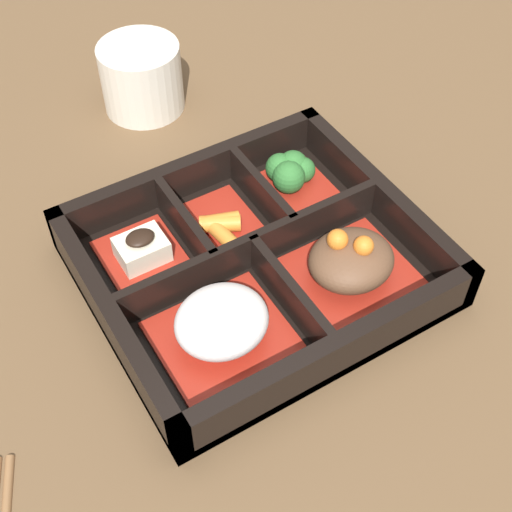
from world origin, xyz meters
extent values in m
plane|color=brown|center=(0.00, 0.00, 0.00)|extent=(3.00, 3.00, 0.00)
cube|color=black|center=(0.00, 0.00, 0.01)|extent=(0.28, 0.25, 0.01)
cube|color=black|center=(0.00, -0.12, 0.02)|extent=(0.28, 0.01, 0.05)
cube|color=black|center=(0.00, 0.12, 0.02)|extent=(0.28, 0.01, 0.05)
cube|color=black|center=(-0.13, 0.00, 0.02)|extent=(0.01, 0.25, 0.05)
cube|color=black|center=(0.13, 0.00, 0.02)|extent=(0.01, 0.25, 0.05)
cube|color=black|center=(0.00, -0.01, 0.02)|extent=(0.25, 0.01, 0.05)
cube|color=black|center=(-0.04, -0.06, 0.02)|extent=(0.01, 0.10, 0.05)
cube|color=black|center=(0.04, -0.06, 0.02)|extent=(0.01, 0.10, 0.05)
cube|color=black|center=(0.00, 0.05, 0.02)|extent=(0.01, 0.12, 0.05)
cube|color=maroon|center=(-0.06, 0.05, 0.01)|extent=(0.10, 0.09, 0.01)
ellipsoid|color=brown|center=(-0.06, 0.05, 0.03)|extent=(0.07, 0.07, 0.04)
sphere|color=orange|center=(-0.07, 0.06, 0.05)|extent=(0.02, 0.02, 0.02)
sphere|color=orange|center=(-0.05, 0.04, 0.05)|extent=(0.02, 0.02, 0.02)
cube|color=maroon|center=(0.06, 0.05, 0.01)|extent=(0.10, 0.09, 0.01)
ellipsoid|color=silver|center=(0.06, 0.05, 0.04)|extent=(0.08, 0.07, 0.04)
cube|color=maroon|center=(-0.08, -0.06, 0.01)|extent=(0.06, 0.08, 0.01)
sphere|color=#2D6B2D|center=(-0.08, -0.08, 0.03)|extent=(0.02, 0.02, 0.02)
sphere|color=#2D6B2D|center=(-0.08, -0.08, 0.03)|extent=(0.03, 0.03, 0.03)
sphere|color=#2D6B2D|center=(-0.07, -0.06, 0.03)|extent=(0.03, 0.03, 0.03)
sphere|color=#2D6B2D|center=(-0.09, -0.08, 0.03)|extent=(0.03, 0.03, 0.03)
sphere|color=#2D6B2D|center=(-0.09, -0.08, 0.03)|extent=(0.02, 0.02, 0.02)
sphere|color=#2D6B2D|center=(-0.09, -0.07, 0.03)|extent=(0.02, 0.02, 0.02)
cube|color=maroon|center=(0.00, -0.06, 0.01)|extent=(0.06, 0.08, 0.01)
cylinder|color=orange|center=(0.01, -0.05, 0.02)|extent=(0.04, 0.03, 0.02)
cylinder|color=orange|center=(0.01, -0.04, 0.02)|extent=(0.02, 0.04, 0.01)
cylinder|color=orange|center=(0.01, -0.05, 0.02)|extent=(0.04, 0.03, 0.02)
cube|color=maroon|center=(0.08, -0.06, 0.01)|extent=(0.07, 0.08, 0.01)
cube|color=beige|center=(0.08, -0.06, 0.03)|extent=(0.04, 0.03, 0.02)
ellipsoid|color=black|center=(0.08, -0.06, 0.04)|extent=(0.03, 0.02, 0.01)
cylinder|color=beige|center=(-0.02, -0.27, 0.04)|extent=(0.09, 0.09, 0.07)
cylinder|color=#597A38|center=(-0.02, -0.27, 0.07)|extent=(0.07, 0.07, 0.01)
camera|label=1|loc=(0.21, 0.34, 0.49)|focal=50.00mm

